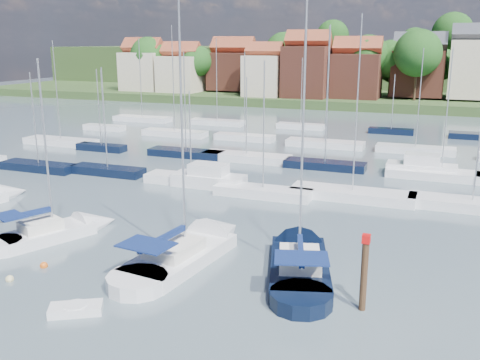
% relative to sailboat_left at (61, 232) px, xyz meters
% --- Properties ---
extents(ground, '(260.00, 260.00, 0.00)m').
position_rel_sailboat_left_xyz_m(ground, '(9.54, 36.19, -0.36)').
color(ground, '#475861').
rests_on(ground, ground).
extents(sailboat_left, '(6.38, 10.05, 13.47)m').
position_rel_sailboat_left_xyz_m(sailboat_left, '(0.00, 0.00, 0.00)').
color(sailboat_left, silver).
rests_on(sailboat_left, ground).
extents(sailboat_centre, '(5.13, 13.58, 17.91)m').
position_rel_sailboat_left_xyz_m(sailboat_centre, '(10.31, 0.63, -0.02)').
color(sailboat_centre, silver).
rests_on(sailboat_centre, ground).
extents(sailboat_navy, '(6.80, 13.18, 17.60)m').
position_rel_sailboat_left_xyz_m(sailboat_navy, '(16.99, 1.50, -0.01)').
color(sailboat_navy, black).
rests_on(sailboat_navy, ground).
extents(tender, '(2.90, 2.39, 0.57)m').
position_rel_sailboat_left_xyz_m(tender, '(8.05, -8.82, -0.14)').
color(tender, silver).
rests_on(tender, ground).
extents(timber_piling, '(0.40, 0.40, 6.38)m').
position_rel_sailboat_left_xyz_m(timber_piling, '(21.64, -3.21, 0.72)').
color(timber_piling, '#4C331E').
rests_on(timber_piling, ground).
extents(buoy_b, '(0.47, 0.47, 0.47)m').
position_rel_sailboat_left_xyz_m(buoy_b, '(2.03, -7.05, -0.36)').
color(buoy_b, beige).
rests_on(buoy_b, ground).
extents(buoy_c, '(0.48, 0.48, 0.48)m').
position_rel_sailboat_left_xyz_m(buoy_c, '(2.55, -4.78, -0.36)').
color(buoy_c, '#D85914').
rests_on(buoy_c, ground).
extents(buoy_d, '(0.46, 0.46, 0.46)m').
position_rel_sailboat_left_xyz_m(buoy_d, '(8.94, -5.62, -0.36)').
color(buoy_d, beige).
rests_on(buoy_d, ground).
extents(buoy_e, '(0.42, 0.42, 0.42)m').
position_rel_sailboat_left_xyz_m(buoy_e, '(15.07, 3.75, -0.36)').
color(buoy_e, '#D85914').
rests_on(buoy_e, ground).
extents(marina_field, '(79.62, 41.41, 15.93)m').
position_rel_sailboat_left_xyz_m(marina_field, '(11.44, 31.33, 0.07)').
color(marina_field, silver).
rests_on(marina_field, ground).
extents(far_shore_town, '(212.46, 90.00, 22.27)m').
position_rel_sailboat_left_xyz_m(far_shore_town, '(11.76, 128.85, 4.24)').
color(far_shore_town, '#354B25').
rests_on(far_shore_town, ground).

